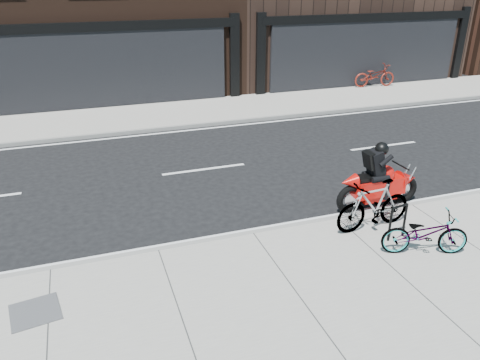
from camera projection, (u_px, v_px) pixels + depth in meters
name	position (u px, v px, depth m)	size (l,w,h in m)	color
ground	(225.00, 199.00, 11.58)	(120.00, 120.00, 0.00)	black
sidewalk_near	(322.00, 330.00, 7.24)	(60.00, 6.00, 0.13)	gray
sidewalk_far	(166.00, 114.00, 18.25)	(60.00, 3.50, 0.13)	gray
bike_rack	(398.00, 219.00, 9.45)	(0.45, 0.12, 0.76)	black
bicycle_front	(425.00, 233.00, 8.95)	(0.58, 1.65, 0.87)	gray
bicycle_rear	(374.00, 205.00, 9.80)	(0.51, 1.80, 1.08)	gray
motorcycle	(383.00, 181.00, 10.94)	(2.22, 0.48, 1.65)	black
bicycle_far	(375.00, 76.00, 22.16)	(0.70, 2.00, 1.05)	maroon
utility_grate	(35.00, 312.00, 7.52)	(0.75, 0.75, 0.01)	#454547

